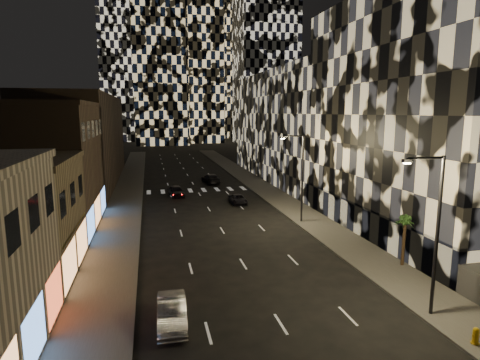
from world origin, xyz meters
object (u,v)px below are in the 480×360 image
car_dark_rightlane (238,199)px  fire_hydrant (476,336)px  streetlight_near (434,225)px  streetlight_far (300,172)px  car_dark_oncoming (211,179)px  car_silver_parked (172,312)px  car_dark_midlane (176,191)px  palm_tree (405,224)px

car_dark_rightlane → fire_hydrant: bearing=-80.9°
streetlight_near → fire_hydrant: bearing=-83.9°
streetlight_far → car_dark_rightlane: streetlight_far is taller
car_dark_oncoming → car_dark_rightlane: car_dark_oncoming is taller
car_dark_rightlane → fire_hydrant: 33.45m
car_silver_parked → car_dark_midlane: bearing=87.5°
fire_hydrant → palm_tree: (2.81, 9.98, 2.73)m
streetlight_far → car_silver_parked: size_ratio=2.05×
streetlight_near → car_silver_parked: 15.06m
palm_tree → car_dark_oncoming: bearing=102.6°
car_dark_oncoming → car_dark_rightlane: 15.47m
car_silver_parked → palm_tree: palm_tree is taller
streetlight_near → palm_tree: bearing=65.4°
streetlight_near → streetlight_far: size_ratio=1.00×
car_silver_parked → fire_hydrant: car_silver_parked is taller
streetlight_near → palm_tree: streetlight_near is taller
streetlight_far → car_silver_parked: bearing=-128.5°
car_dark_oncoming → car_dark_midlane: bearing=49.1°
car_dark_midlane → car_dark_oncoming: (6.17, 9.24, 0.02)m
car_silver_parked → car_dark_rightlane: size_ratio=1.08×
car_dark_rightlane → palm_tree: (7.50, -23.14, 2.72)m
car_silver_parked → car_dark_midlane: size_ratio=1.01×
fire_hydrant → streetlight_far: bearing=90.8°
streetlight_near → palm_tree: size_ratio=2.37×
streetlight_far → palm_tree: 13.66m
streetlight_near → streetlight_far: (0.00, 20.00, 0.00)m
car_dark_rightlane → streetlight_far: bearing=-65.4°
car_silver_parked → car_dark_midlane: 34.06m
streetlight_far → car_dark_oncoming: size_ratio=1.72×
car_silver_parked → car_dark_rightlane: (9.80, 27.78, -0.16)m
car_dark_rightlane → palm_tree: palm_tree is taller
car_dark_oncoming → car_silver_parked: bearing=71.5°
streetlight_near → car_dark_rightlane: bearing=98.3°
car_dark_midlane → streetlight_near: bearing=-79.1°
streetlight_near → streetlight_far: same height
streetlight_far → car_dark_midlane: streetlight_far is taller
streetlight_near → car_dark_midlane: streetlight_near is taller
streetlight_near → car_dark_rightlane: 30.69m
streetlight_near → palm_tree: 7.83m
car_dark_rightlane → fire_hydrant: (4.69, -33.12, -0.01)m
streetlight_far → car_dark_midlane: bearing=125.7°
car_dark_midlane → car_dark_rightlane: 9.55m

